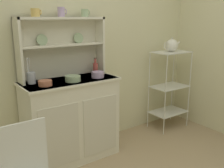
# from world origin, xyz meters

# --- Properties ---
(wall_back) EXTENTS (3.84, 0.05, 2.50)m
(wall_back) POSITION_xyz_m (0.00, 1.62, 1.25)
(wall_back) COLOR beige
(wall_back) RESTS_ON ground
(hutch_cabinet) EXTENTS (0.98, 0.45, 0.87)m
(hutch_cabinet) POSITION_xyz_m (-0.29, 1.37, 0.45)
(hutch_cabinet) COLOR silver
(hutch_cabinet) RESTS_ON ground
(hutch_shelf_unit) EXTENTS (0.92, 0.18, 0.62)m
(hutch_shelf_unit) POSITION_xyz_m (-0.29, 1.53, 1.24)
(hutch_shelf_unit) COLOR silver
(hutch_shelf_unit) RESTS_ON hutch_cabinet
(bakers_rack) EXTENTS (0.49, 0.32, 1.05)m
(bakers_rack) POSITION_xyz_m (1.18, 1.34, 0.63)
(bakers_rack) COLOR silver
(bakers_rack) RESTS_ON ground
(cup_gold_0) EXTENTS (0.10, 0.08, 0.08)m
(cup_gold_0) POSITION_xyz_m (-0.55, 1.49, 1.53)
(cup_gold_0) COLOR #DBB760
(cup_gold_0) RESTS_ON hutch_shelf_unit
(cup_lilac_1) EXTENTS (0.08, 0.07, 0.09)m
(cup_lilac_1) POSITION_xyz_m (-0.29, 1.49, 1.54)
(cup_lilac_1) COLOR #B79ECC
(cup_lilac_1) RESTS_ON hutch_shelf_unit
(cup_sage_2) EXTENTS (0.09, 0.08, 0.08)m
(cup_sage_2) POSITION_xyz_m (-0.02, 1.49, 1.53)
(cup_sage_2) COLOR #9EB78E
(cup_sage_2) RESTS_ON hutch_shelf_unit
(bowl_mixing_large) EXTENTS (0.13, 0.13, 0.05)m
(bowl_mixing_large) POSITION_xyz_m (-0.58, 1.29, 0.90)
(bowl_mixing_large) COLOR #C67556
(bowl_mixing_large) RESTS_ON hutch_cabinet
(bowl_floral_medium) EXTENTS (0.15, 0.15, 0.06)m
(bowl_floral_medium) POSITION_xyz_m (-0.29, 1.29, 0.90)
(bowl_floral_medium) COLOR #9EB78E
(bowl_floral_medium) RESTS_ON hutch_cabinet
(bowl_cream_small) EXTENTS (0.13, 0.13, 0.06)m
(bowl_cream_small) POSITION_xyz_m (-0.00, 1.29, 0.90)
(bowl_cream_small) COLOR #B79ECC
(bowl_cream_small) RESTS_ON hutch_cabinet
(jam_bottle) EXTENTS (0.05, 0.05, 0.18)m
(jam_bottle) POSITION_xyz_m (0.07, 1.45, 0.94)
(jam_bottle) COLOR #B74C47
(jam_bottle) RESTS_ON hutch_cabinet
(utensil_jar) EXTENTS (0.08, 0.08, 0.25)m
(utensil_jar) POSITION_xyz_m (-0.65, 1.45, 0.93)
(utensil_jar) COLOR #B2B7C6
(utensil_jar) RESTS_ON hutch_cabinet
(porcelain_teapot) EXTENTS (0.25, 0.16, 0.18)m
(porcelain_teapot) POSITION_xyz_m (1.17, 1.34, 1.13)
(porcelain_teapot) COLOR white
(porcelain_teapot) RESTS_ON bakers_rack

